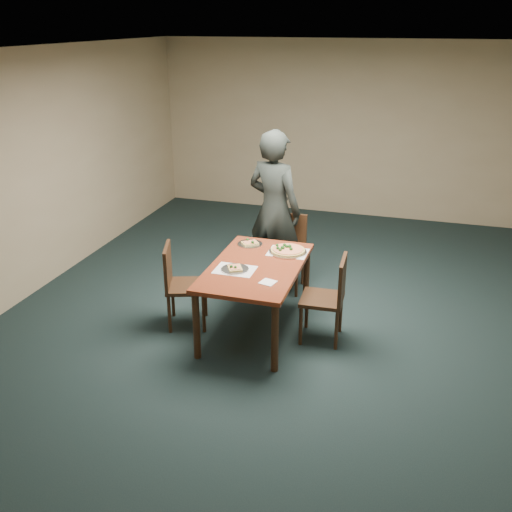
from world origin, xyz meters
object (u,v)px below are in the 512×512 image
(chair_far, at_px, (287,247))
(slice_plate_far, at_px, (250,243))
(dining_table, at_px, (256,273))
(chair_right, at_px, (330,294))
(diner, at_px, (274,210))
(chair_left, at_px, (179,281))
(pizza_pan, at_px, (288,250))
(slice_plate_near, at_px, (235,269))

(chair_far, bearing_deg, slice_plate_far, -115.42)
(dining_table, xyz_separation_m, chair_right, (0.77, 0.03, -0.14))
(diner, xyz_separation_m, slice_plate_far, (-0.10, -0.64, -0.20))
(chair_right, distance_m, diner, 1.52)
(diner, bearing_deg, chair_right, 146.98)
(chair_left, bearing_deg, chair_right, -103.30)
(pizza_pan, relative_size, slice_plate_far, 1.45)
(chair_far, distance_m, pizza_pan, 0.78)
(chair_far, bearing_deg, slice_plate_near, -100.03)
(slice_plate_near, xyz_separation_m, slice_plate_far, (-0.06, 0.71, -0.00))
(chair_right, height_order, slice_plate_far, chair_right)
(chair_far, distance_m, chair_left, 1.53)
(slice_plate_far, bearing_deg, slice_plate_near, -85.03)
(chair_left, height_order, slice_plate_far, chair_left)
(chair_right, bearing_deg, pizza_pan, -128.70)
(diner, height_order, slice_plate_far, diner)
(chair_left, height_order, pizza_pan, chair_left)
(chair_right, relative_size, diner, 0.47)
(chair_far, xyz_separation_m, chair_left, (-0.86, -1.26, 0.00))
(chair_far, distance_m, slice_plate_near, 1.36)
(dining_table, height_order, chair_left, chair_left)
(dining_table, bearing_deg, pizza_pan, 62.02)
(chair_right, distance_m, pizza_pan, 0.72)
(chair_left, bearing_deg, diner, -46.59)
(chair_far, xyz_separation_m, slice_plate_near, (-0.22, -1.31, 0.25))
(dining_table, distance_m, chair_left, 0.83)
(pizza_pan, bearing_deg, chair_far, 103.80)
(pizza_pan, height_order, slice_plate_near, pizza_pan)
(slice_plate_near, bearing_deg, dining_table, 46.34)
(dining_table, xyz_separation_m, chair_far, (0.05, 1.14, -0.14))
(diner, bearing_deg, chair_left, 80.96)
(chair_right, xyz_separation_m, slice_plate_far, (-1.00, 0.50, 0.25))
(chair_far, height_order, pizza_pan, chair_far)
(diner, bearing_deg, slice_plate_near, 107.11)
(slice_plate_near, height_order, slice_plate_far, same)
(dining_table, bearing_deg, chair_left, -171.55)
(dining_table, distance_m, pizza_pan, 0.50)
(chair_far, bearing_deg, diner, 168.78)
(diner, bearing_deg, pizza_pan, 134.29)
(chair_far, distance_m, slice_plate_far, 0.71)
(chair_far, xyz_separation_m, pizza_pan, (0.17, -0.71, 0.26))
(chair_right, bearing_deg, dining_table, -90.29)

